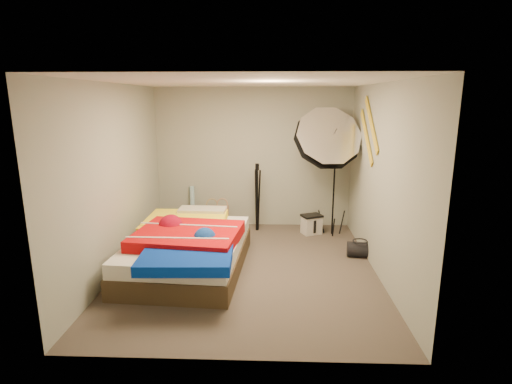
{
  "coord_description": "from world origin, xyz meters",
  "views": [
    {
      "loc": [
        0.31,
        -5.15,
        2.3
      ],
      "look_at": [
        0.1,
        0.6,
        0.95
      ],
      "focal_mm": 28.0,
      "sensor_mm": 36.0,
      "label": 1
    }
  ],
  "objects_px": {
    "camera_case": "(311,225)",
    "camera_tripod": "(257,193)",
    "tote_bag": "(218,217)",
    "duffel_bag": "(360,249)",
    "bed": "(188,247)",
    "photo_umbrella": "(327,140)",
    "wrapping_roll": "(193,206)"
  },
  "relations": [
    {
      "from": "duffel_bag",
      "to": "camera_tripod",
      "type": "distance_m",
      "value": 2.05
    },
    {
      "from": "tote_bag",
      "to": "duffel_bag",
      "type": "distance_m",
      "value": 2.63
    },
    {
      "from": "bed",
      "to": "camera_tripod",
      "type": "height_order",
      "value": "camera_tripod"
    },
    {
      "from": "duffel_bag",
      "to": "camera_tripod",
      "type": "xyz_separation_m",
      "value": [
        -1.57,
        1.18,
        0.58
      ]
    },
    {
      "from": "duffel_bag",
      "to": "camera_tripod",
      "type": "bearing_deg",
      "value": 150.79
    },
    {
      "from": "duffel_bag",
      "to": "photo_umbrella",
      "type": "height_order",
      "value": "photo_umbrella"
    },
    {
      "from": "photo_umbrella",
      "to": "camera_tripod",
      "type": "height_order",
      "value": "photo_umbrella"
    },
    {
      "from": "wrapping_roll",
      "to": "bed",
      "type": "height_order",
      "value": "wrapping_roll"
    },
    {
      "from": "tote_bag",
      "to": "camera_tripod",
      "type": "distance_m",
      "value": 0.88
    },
    {
      "from": "duffel_bag",
      "to": "camera_case",
      "type": "bearing_deg",
      "value": 128.78
    },
    {
      "from": "wrapping_roll",
      "to": "photo_umbrella",
      "type": "bearing_deg",
      "value": -13.32
    },
    {
      "from": "bed",
      "to": "camera_tripod",
      "type": "bearing_deg",
      "value": 62.4
    },
    {
      "from": "duffel_bag",
      "to": "bed",
      "type": "height_order",
      "value": "bed"
    },
    {
      "from": "bed",
      "to": "camera_tripod",
      "type": "distance_m",
      "value": 1.95
    },
    {
      "from": "tote_bag",
      "to": "duffel_bag",
      "type": "bearing_deg",
      "value": -34.35
    },
    {
      "from": "duffel_bag",
      "to": "camera_tripod",
      "type": "relative_size",
      "value": 0.31
    },
    {
      "from": "tote_bag",
      "to": "duffel_bag",
      "type": "xyz_separation_m",
      "value": [
        2.29,
        -1.29,
        -0.09
      ]
    },
    {
      "from": "duffel_bag",
      "to": "photo_umbrella",
      "type": "xyz_separation_m",
      "value": [
        -0.43,
        0.87,
        1.53
      ]
    },
    {
      "from": "bed",
      "to": "camera_tripod",
      "type": "xyz_separation_m",
      "value": [
        0.89,
        1.7,
        0.38
      ]
    },
    {
      "from": "camera_case",
      "to": "wrapping_roll",
      "type": "bearing_deg",
      "value": 145.71
    },
    {
      "from": "bed",
      "to": "wrapping_roll",
      "type": "bearing_deg",
      "value": 99.16
    },
    {
      "from": "duffel_bag",
      "to": "photo_umbrella",
      "type": "relative_size",
      "value": 0.16
    },
    {
      "from": "wrapping_roll",
      "to": "tote_bag",
      "type": "bearing_deg",
      "value": -14.97
    },
    {
      "from": "camera_tripod",
      "to": "photo_umbrella",
      "type": "bearing_deg",
      "value": -15.43
    },
    {
      "from": "tote_bag",
      "to": "photo_umbrella",
      "type": "bearing_deg",
      "value": -17.85
    },
    {
      "from": "camera_case",
      "to": "bed",
      "type": "bearing_deg",
      "value": -163.93
    },
    {
      "from": "camera_case",
      "to": "camera_tripod",
      "type": "relative_size",
      "value": 0.26
    },
    {
      "from": "bed",
      "to": "tote_bag",
      "type": "bearing_deg",
      "value": 84.84
    },
    {
      "from": "camera_case",
      "to": "duffel_bag",
      "type": "xyz_separation_m",
      "value": [
        0.62,
        -1.02,
        -0.04
      ]
    },
    {
      "from": "photo_umbrella",
      "to": "tote_bag",
      "type": "bearing_deg",
      "value": 167.11
    },
    {
      "from": "camera_tripod",
      "to": "bed",
      "type": "bearing_deg",
      "value": -117.6
    },
    {
      "from": "tote_bag",
      "to": "camera_case",
      "type": "height_order",
      "value": "tote_bag"
    }
  ]
}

